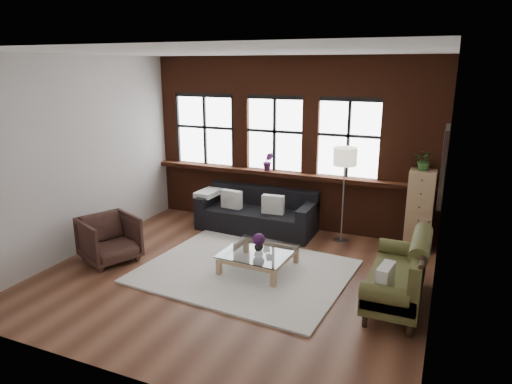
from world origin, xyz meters
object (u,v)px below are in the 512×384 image
at_px(coffee_table, 259,261).
at_px(drawer_chest, 420,210).
at_px(armchair, 109,239).
at_px(floor_lamp, 343,191).
at_px(vintage_settee, 397,271).
at_px(dark_sofa, 257,210).
at_px(vase, 259,246).

height_order(coffee_table, drawer_chest, drawer_chest).
xyz_separation_m(armchair, drawer_chest, (4.47, 2.48, 0.31)).
distance_m(drawer_chest, floor_lamp, 1.30).
bearing_deg(vintage_settee, dark_sofa, 146.79).
xyz_separation_m(coffee_table, drawer_chest, (2.14, 1.88, 0.52)).
height_order(drawer_chest, floor_lamp, floor_lamp).
height_order(armchair, floor_lamp, floor_lamp).
bearing_deg(vase, coffee_table, 0.00).
bearing_deg(coffee_table, floor_lamp, 62.52).
relative_size(armchair, coffee_table, 0.81).
xyz_separation_m(vintage_settee, floor_lamp, (-1.15, 1.89, 0.46)).
distance_m(coffee_table, floor_lamp, 2.05).
relative_size(armchair, drawer_chest, 0.59).
bearing_deg(floor_lamp, dark_sofa, -176.54).
xyz_separation_m(dark_sofa, vintage_settee, (2.74, -1.80, 0.06)).
xyz_separation_m(dark_sofa, drawer_chest, (2.86, 0.29, 0.29)).
height_order(armchair, vase, armchair).
distance_m(dark_sofa, armchair, 2.72).
bearing_deg(armchair, vintage_settee, -60.87).
bearing_deg(coffee_table, armchair, -165.60).
relative_size(vintage_settee, armchair, 2.11).
bearing_deg(armchair, drawer_chest, -37.03).
xyz_separation_m(armchair, floor_lamp, (3.20, 2.29, 0.55)).
distance_m(dark_sofa, coffee_table, 1.77).
height_order(vintage_settee, drawer_chest, drawer_chest).
height_order(vintage_settee, armchair, vintage_settee).
bearing_deg(coffee_table, vintage_settee, -5.63).
distance_m(coffee_table, drawer_chest, 2.90).
bearing_deg(drawer_chest, vintage_settee, -93.13).
bearing_deg(floor_lamp, drawer_chest, 8.59).
distance_m(vase, drawer_chest, 2.87).
bearing_deg(drawer_chest, dark_sofa, -174.26).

